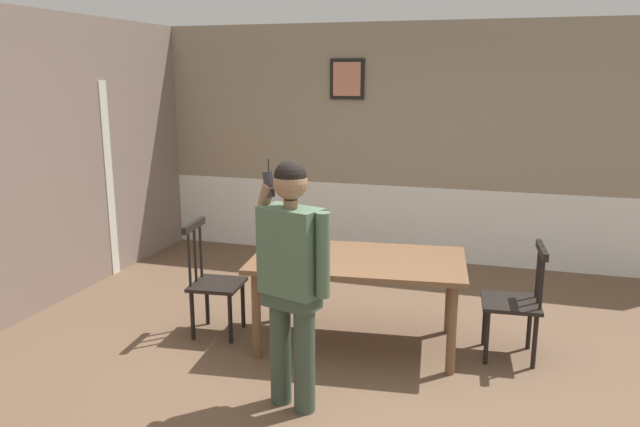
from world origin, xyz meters
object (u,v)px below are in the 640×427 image
object	(u,v)px
person_figure	(292,271)
chair_near_window	(516,301)
chair_by_doorway	(213,281)
dining_table	(358,268)

from	to	relation	value
person_figure	chair_near_window	bearing A→B (deg)	-121.65
chair_by_doorway	person_figure	bearing A→B (deg)	42.71
dining_table	chair_by_doorway	world-z (taller)	chair_by_doorway
chair_by_doorway	chair_near_window	bearing A→B (deg)	90.73
dining_table	chair_by_doorway	size ratio (longest dim) A/B	1.83
dining_table	person_figure	world-z (taller)	person_figure
dining_table	chair_by_doorway	distance (m)	1.24
chair_by_doorway	person_figure	size ratio (longest dim) A/B	0.59
dining_table	chair_near_window	size ratio (longest dim) A/B	1.95
dining_table	chair_near_window	distance (m)	1.24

